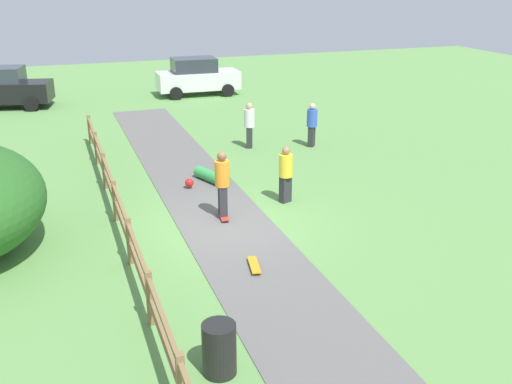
{
  "coord_description": "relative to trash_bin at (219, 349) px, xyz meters",
  "views": [
    {
      "loc": [
        -3.9,
        -13.33,
        6.15
      ],
      "look_at": [
        0.66,
        -0.46,
        1.0
      ],
      "focal_mm": 41.42,
      "sensor_mm": 36.0,
      "label": 1
    }
  ],
  "objects": [
    {
      "name": "ground_plane",
      "position": [
        1.8,
        5.63,
        -0.45
      ],
      "size": [
        60.0,
        60.0,
        0.0
      ],
      "primitive_type": "plane",
      "color": "#60934C"
    },
    {
      "name": "asphalt_path",
      "position": [
        1.8,
        5.63,
        -0.44
      ],
      "size": [
        2.4,
        28.0,
        0.02
      ],
      "primitive_type": "cube",
      "color": "#605E5B",
      "rests_on": "ground_plane"
    },
    {
      "name": "wooden_fence",
      "position": [
        -0.8,
        5.63,
        0.22
      ],
      "size": [
        0.12,
        18.12,
        1.1
      ],
      "color": "olive",
      "rests_on": "ground_plane"
    },
    {
      "name": "trash_bin",
      "position": [
        0.0,
        0.0,
        0.0
      ],
      "size": [
        0.56,
        0.56,
        0.9
      ],
      "primitive_type": "cylinder",
      "color": "black",
      "rests_on": "ground_plane"
    },
    {
      "name": "skater_riding",
      "position": [
        1.87,
        6.1,
        0.58
      ],
      "size": [
        0.42,
        0.82,
        1.81
      ],
      "color": "#B23326",
      "rests_on": "asphalt_path"
    },
    {
      "name": "skater_fallen",
      "position": [
        2.26,
        8.85,
        -0.25
      ],
      "size": [
        1.33,
        1.46,
        0.36
      ],
      "color": "green",
      "rests_on": "asphalt_path"
    },
    {
      "name": "skateboard_loose",
      "position": [
        1.71,
        3.18,
        -0.36
      ],
      "size": [
        0.34,
        0.82,
        0.08
      ],
      "color": "#BF8C19",
      "rests_on": "asphalt_path"
    },
    {
      "name": "bystander_blue",
      "position": [
        6.9,
        11.53,
        0.44
      ],
      "size": [
        0.54,
        0.54,
        1.62
      ],
      "color": "#2D2D33",
      "rests_on": "ground_plane"
    },
    {
      "name": "bystander_white",
      "position": [
        4.67,
        12.14,
        0.47
      ],
      "size": [
        0.5,
        0.5,
        1.67
      ],
      "color": "#2D2D33",
      "rests_on": "ground_plane"
    },
    {
      "name": "bystander_yellow",
      "position": [
        3.86,
        6.64,
        0.44
      ],
      "size": [
        0.5,
        0.5,
        1.62
      ],
      "color": "#2D2D33",
      "rests_on": "ground_plane"
    },
    {
      "name": "parked_car_white",
      "position": [
        5.29,
        22.32,
        0.51
      ],
      "size": [
        4.24,
        2.09,
        1.92
      ],
      "color": "silver",
      "rests_on": "ground_plane"
    },
    {
      "name": "parked_car_black",
      "position": [
        -4.07,
        22.33,
        0.51
      ],
      "size": [
        4.47,
        2.7,
        1.92
      ],
      "color": "black",
      "rests_on": "ground_plane"
    }
  ]
}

